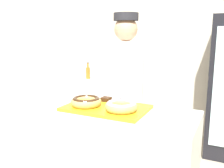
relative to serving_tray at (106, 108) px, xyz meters
The scene contains 11 objects.
wall_back 2.17m from the serving_tray, 90.00° to the left, with size 8.00×0.06×2.70m.
display_counter 0.48m from the serving_tray, ahead, with size 1.35×0.58×0.94m.
serving_tray is the anchor object (origin of this frame).
donut_chocolate_glaze 0.16m from the serving_tray, 160.71° to the right, with size 0.24×0.24×0.07m.
donut_light_glaze 0.16m from the serving_tray, 19.29° to the right, with size 0.24×0.24×0.07m.
brownie_back_left 0.16m from the serving_tray, 117.63° to the left, with size 0.07×0.07×0.03m.
brownie_back_right 0.16m from the serving_tray, 62.37° to the left, with size 0.07×0.07×0.03m.
baker_person 0.59m from the serving_tray, 99.21° to the left, with size 0.35×0.35×1.70m.
chest_freezer 2.14m from the serving_tray, 122.62° to the left, with size 1.07×0.58×0.83m.
bottle_amber 1.88m from the serving_tray, 113.08° to the left, with size 0.06×0.06×0.22m.
bottle_amber_b 2.02m from the serving_tray, 125.43° to the left, with size 0.06×0.06×0.25m.
Camera 1 is at (0.84, -1.62, 1.50)m, focal length 40.00 mm.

